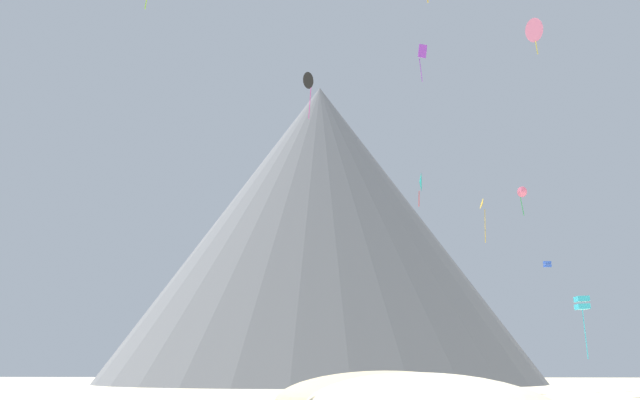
{
  "coord_description": "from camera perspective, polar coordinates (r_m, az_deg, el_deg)",
  "views": [
    {
      "loc": [
        3.15,
        -28.37,
        2.22
      ],
      "look_at": [
        -3.06,
        36.02,
        18.04
      ],
      "focal_mm": 39.14,
      "sensor_mm": 36.0,
      "label": 1
    }
  ],
  "objects": [
    {
      "name": "rock_massif",
      "position": [
        125.96,
        0.3,
        -2.79
      ],
      "size": [
        75.7,
        75.7,
        54.44
      ],
      "color": "slate",
      "rests_on": "ground_plane"
    },
    {
      "name": "kite_gold_mid",
      "position": [
        89.13,
        13.14,
        -0.41
      ],
      "size": [
        0.65,
        1.46,
        5.65
      ],
      "rotation": [
        0.0,
        0.0,
        1.6
      ],
      "color": "gold"
    },
    {
      "name": "kite_pink_high",
      "position": [
        81.49,
        17.17,
        13.13
      ],
      "size": [
        2.13,
        2.68,
        4.14
      ],
      "rotation": [
        0.0,
        0.0,
        2.13
      ],
      "color": "pink"
    },
    {
      "name": "kite_teal_mid",
      "position": [
        82.68,
        8.2,
        1.45
      ],
      "size": [
        0.55,
        2.21,
        4.06
      ],
      "rotation": [
        0.0,
        0.0,
        4.62
      ],
      "color": "teal"
    },
    {
      "name": "kite_black_high",
      "position": [
        91.16,
        -0.91,
        9.72
      ],
      "size": [
        2.12,
        2.24,
        6.24
      ],
      "rotation": [
        0.0,
        0.0,
        2.29
      ],
      "color": "black"
    },
    {
      "name": "kite_rainbow_mid",
      "position": [
        81.03,
        16.15,
        0.6
      ],
      "size": [
        1.19,
        1.07,
        3.35
      ],
      "rotation": [
        0.0,
        0.0,
        5.6
      ],
      "color": "#E5668C"
    },
    {
      "name": "kite_cyan_low",
      "position": [
        67.96,
        20.63,
        -7.93
      ],
      "size": [
        1.23,
        1.21,
        5.59
      ],
      "rotation": [
        0.0,
        0.0,
        1.7
      ],
      "color": "#33BCDB"
    },
    {
      "name": "kite_violet_high",
      "position": [
        80.93,
        8.36,
        11.69
      ],
      "size": [
        1.12,
        0.45,
        4.63
      ],
      "rotation": [
        0.0,
        0.0,
        5.68
      ],
      "color": "purple"
    },
    {
      "name": "kite_blue_mid",
      "position": [
        89.68,
        18.09,
        -5.01
      ],
      "size": [
        0.87,
        0.9,
        0.82
      ],
      "rotation": [
        0.0,
        0.0,
        0.15
      ],
      "color": "blue"
    }
  ]
}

